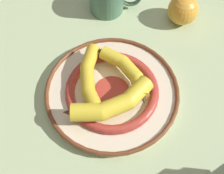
{
  "coord_description": "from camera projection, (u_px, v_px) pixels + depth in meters",
  "views": [
    {
      "loc": [
        -0.32,
        0.05,
        0.63
      ],
      "look_at": [
        0.02,
        -0.02,
        0.04
      ],
      "focal_mm": 50.0,
      "sensor_mm": 36.0,
      "label": 1
    }
  ],
  "objects": [
    {
      "name": "ground_plane",
      "position": [
        104.0,
        104.0,
        0.7
      ],
      "size": [
        2.8,
        2.8,
        0.0
      ],
      "primitive_type": "plane",
      "color": "#B2C693"
    },
    {
      "name": "banana_a",
      "position": [
        128.0,
        72.0,
        0.69
      ],
      "size": [
        0.16,
        0.08,
        0.03
      ],
      "rotation": [
        0.0,
        0.0,
        6.69
      ],
      "color": "yellow",
      "rests_on": "decorative_bowl"
    },
    {
      "name": "apple",
      "position": [
        183.0,
        10.0,
        0.8
      ],
      "size": [
        0.08,
        0.08,
        0.09
      ],
      "color": "gold",
      "rests_on": "ground_plane"
    },
    {
      "name": "banana_c",
      "position": [
        111.0,
        104.0,
        0.65
      ],
      "size": [
        0.08,
        0.2,
        0.04
      ],
      "rotation": [
        0.0,
        0.0,
        11.2
      ],
      "color": "yellow",
      "rests_on": "decorative_bowl"
    },
    {
      "name": "decorative_bowl",
      "position": [
        112.0,
        92.0,
        0.7
      ],
      "size": [
        0.3,
        0.3,
        0.03
      ],
      "color": "beige",
      "rests_on": "ground_plane"
    },
    {
      "name": "banana_b",
      "position": [
        90.0,
        78.0,
        0.68
      ],
      "size": [
        0.2,
        0.07,
        0.03
      ],
      "rotation": [
        0.0,
        0.0,
        9.29
      ],
      "color": "gold",
      "rests_on": "decorative_bowl"
    }
  ]
}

